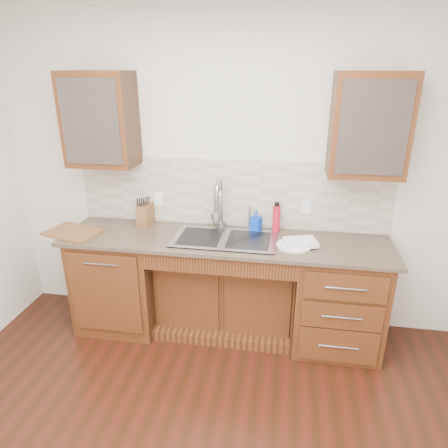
% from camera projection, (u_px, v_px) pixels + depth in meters
% --- Properties ---
extents(wall_back, '(4.00, 0.10, 2.70)m').
position_uv_depth(wall_back, '(232.00, 175.00, 3.46)').
color(wall_back, silver).
rests_on(wall_back, ground).
extents(base_cabinet_left, '(0.70, 0.62, 0.88)m').
position_uv_depth(base_cabinet_left, '(121.00, 279.00, 3.61)').
color(base_cabinet_left, '#593014').
rests_on(base_cabinet_left, ground).
extents(base_cabinet_center, '(1.20, 0.44, 0.70)m').
position_uv_depth(base_cabinet_center, '(226.00, 291.00, 3.58)').
color(base_cabinet_center, '#593014').
rests_on(base_cabinet_center, ground).
extents(base_cabinet_right, '(0.70, 0.62, 0.88)m').
position_uv_depth(base_cabinet_right, '(337.00, 297.00, 3.32)').
color(base_cabinet_right, '#593014').
rests_on(base_cabinet_right, ground).
extents(countertop, '(2.70, 0.65, 0.03)m').
position_uv_depth(countertop, '(224.00, 240.00, 3.28)').
color(countertop, '#84705B').
rests_on(countertop, base_cabinet_left).
extents(backsplash, '(2.70, 0.02, 0.59)m').
position_uv_depth(backsplash, '(230.00, 193.00, 3.45)').
color(backsplash, beige).
rests_on(backsplash, wall_back).
extents(sink, '(0.84, 0.46, 0.19)m').
position_uv_depth(sink, '(224.00, 249.00, 3.29)').
color(sink, '#9E9EA5').
rests_on(sink, countertop).
extents(faucet, '(0.04, 0.04, 0.40)m').
position_uv_depth(faucet, '(221.00, 207.00, 3.41)').
color(faucet, '#999993').
rests_on(faucet, countertop).
extents(filter_tap, '(0.02, 0.02, 0.24)m').
position_uv_depth(filter_tap, '(250.00, 217.00, 3.41)').
color(filter_tap, '#999993').
rests_on(filter_tap, countertop).
extents(upper_cabinet_left, '(0.55, 0.34, 0.75)m').
position_uv_depth(upper_cabinet_left, '(100.00, 120.00, 3.24)').
color(upper_cabinet_left, '#593014').
rests_on(upper_cabinet_left, wall_back).
extents(upper_cabinet_right, '(0.55, 0.34, 0.75)m').
position_uv_depth(upper_cabinet_right, '(369.00, 125.00, 2.92)').
color(upper_cabinet_right, '#593014').
rests_on(upper_cabinet_right, wall_back).
extents(outlet_left, '(0.08, 0.01, 0.12)m').
position_uv_depth(outlet_left, '(158.00, 199.00, 3.57)').
color(outlet_left, white).
rests_on(outlet_left, backsplash).
extents(outlet_right, '(0.08, 0.01, 0.12)m').
position_uv_depth(outlet_right, '(306.00, 207.00, 3.37)').
color(outlet_right, white).
rests_on(outlet_right, backsplash).
extents(soap_bottle, '(0.10, 0.10, 0.18)m').
position_uv_depth(soap_bottle, '(256.00, 221.00, 3.41)').
color(soap_bottle, '#093BD6').
rests_on(soap_bottle, countertop).
extents(water_bottle, '(0.06, 0.06, 0.24)m').
position_uv_depth(water_bottle, '(276.00, 219.00, 3.37)').
color(water_bottle, '#B61329').
rests_on(water_bottle, countertop).
extents(plate, '(0.33, 0.33, 0.02)m').
position_uv_depth(plate, '(294.00, 245.00, 3.13)').
color(plate, silver).
rests_on(plate, countertop).
extents(dish_towel, '(0.29, 0.24, 0.04)m').
position_uv_depth(dish_towel, '(300.00, 242.00, 3.13)').
color(dish_towel, '#EAECC6').
rests_on(dish_towel, plate).
extents(knife_block, '(0.12, 0.18, 0.18)m').
position_uv_depth(knife_block, '(145.00, 214.00, 3.55)').
color(knife_block, '#A97250').
rests_on(knife_block, countertop).
extents(cutting_board, '(0.51, 0.41, 0.02)m').
position_uv_depth(cutting_board, '(73.00, 232.00, 3.38)').
color(cutting_board, brown).
rests_on(cutting_board, countertop).
extents(cup_left_a, '(0.16, 0.16, 0.10)m').
position_uv_depth(cup_left_a, '(94.00, 126.00, 3.27)').
color(cup_left_a, silver).
rests_on(cup_left_a, upper_cabinet_left).
extents(cup_left_b, '(0.12, 0.12, 0.08)m').
position_uv_depth(cup_left_b, '(116.00, 127.00, 3.24)').
color(cup_left_b, white).
rests_on(cup_left_b, upper_cabinet_left).
extents(cup_right_a, '(0.13, 0.13, 0.10)m').
position_uv_depth(cup_right_a, '(346.00, 132.00, 2.96)').
color(cup_right_a, white).
rests_on(cup_right_a, upper_cabinet_right).
extents(cup_right_b, '(0.11, 0.11, 0.08)m').
position_uv_depth(cup_right_b, '(391.00, 134.00, 2.92)').
color(cup_right_b, white).
rests_on(cup_right_b, upper_cabinet_right).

